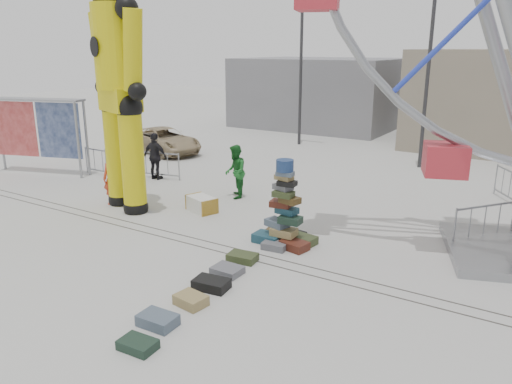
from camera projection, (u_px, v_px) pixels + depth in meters
The scene contains 25 objects.
ground at pixel (172, 251), 13.01m from camera, with size 90.00×90.00×0.00m, color #9E9E99.
track_line_near at pixel (186, 243), 13.49m from camera, with size 40.00×0.04×0.01m, color #47443F.
track_line_far at pixel (196, 239), 13.82m from camera, with size 40.00×0.04×0.01m, color #47443F.
building_left at pixel (321, 92), 33.36m from camera, with size 10.00×8.00×4.40m, color gray.
lamp_post_right at pixel (431, 63), 20.76m from camera, with size 1.41×0.25×8.00m.
lamp_post_left at pixel (303, 60), 25.95m from camera, with size 1.41×0.25×8.00m.
suitcase_tower at pixel (285, 221), 13.30m from camera, with size 1.63×1.45×2.33m.
crash_test_dummy at pixel (119, 81), 15.34m from camera, with size 3.06×1.49×7.76m.
banner_scaffold at pixel (35, 118), 20.30m from camera, with size 4.32×2.03×3.12m.
steamer_trunk at pixel (202, 204), 16.07m from camera, with size 1.03×0.60×0.48m, color silver.
row_case_0 at pixel (242, 257), 12.36m from camera, with size 0.71×0.48×0.19m, color #374422.
row_case_1 at pixel (227, 270), 11.66m from camera, with size 0.68×0.54×0.17m, color slate.
row_case_2 at pixel (211, 284), 10.93m from camera, with size 0.77×0.50×0.22m, color black.
row_case_3 at pixel (191, 300), 10.24m from camera, with size 0.64×0.48×0.22m, color #9C864F.
row_case_4 at pixel (158, 320), 9.48m from camera, with size 0.73×0.49×0.23m, color #4F5F71.
row_case_5 at pixel (138, 345), 8.74m from camera, with size 0.66×0.44×0.18m, color #1C3326.
barricade_dummy_a at pixel (103, 163), 20.46m from camera, with size 2.00×0.10×1.10m, color gray, non-canonical shape.
barricade_dummy_b at pixel (124, 165), 20.08m from camera, with size 2.00×0.10×1.10m, color gray, non-canonical shape.
barricade_dummy_c at pixel (157, 165), 20.02m from camera, with size 2.00×0.10×1.10m, color gray, non-canonical shape.
barricade_wheel_front at pixel (484, 224), 13.39m from camera, with size 2.00×0.10×1.10m, color gray, non-canonical shape.
barricade_wheel_back at pixel (510, 187), 16.93m from camera, with size 2.00×0.10×1.10m, color gray, non-canonical shape.
pedestrian_red at pixel (113, 179), 16.64m from camera, with size 0.65×0.42×1.77m, color #BF381B.
pedestrian_green at pixel (235, 172), 17.35m from camera, with size 0.91×0.71×1.87m, color #186322.
pedestrian_black at pixel (155, 156), 19.79m from camera, with size 1.10×0.46×1.87m, color black.
parked_suv at pixel (164, 140), 24.94m from camera, with size 2.06×4.47×1.24m, color tan.
Camera 1 is at (8.26, -9.06, 5.11)m, focal length 35.00 mm.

